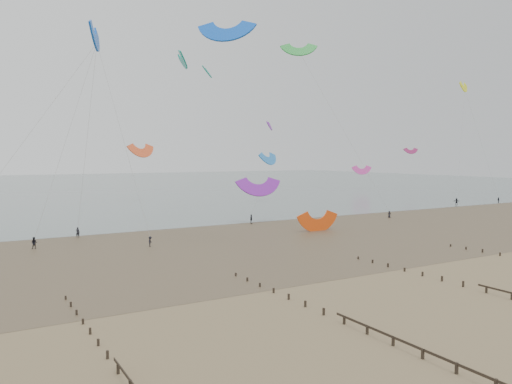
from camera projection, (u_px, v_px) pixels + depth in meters
ground at (407, 284)px, 52.32m from camera, size 500.00×500.00×0.00m
sea_and_shore at (225, 240)px, 79.89m from camera, size 500.00×665.00×0.03m
kitesurfer_lead at (78, 232)px, 81.98m from camera, size 0.73×0.60×1.72m
kitesurfers at (316, 216)px, 104.88m from camera, size 134.30×23.28×1.89m
grounded_kite at (318, 231)px, 89.31m from camera, size 7.34×5.79×3.97m
kites_airborne at (109, 123)px, 121.28m from camera, size 249.80×127.07×41.28m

